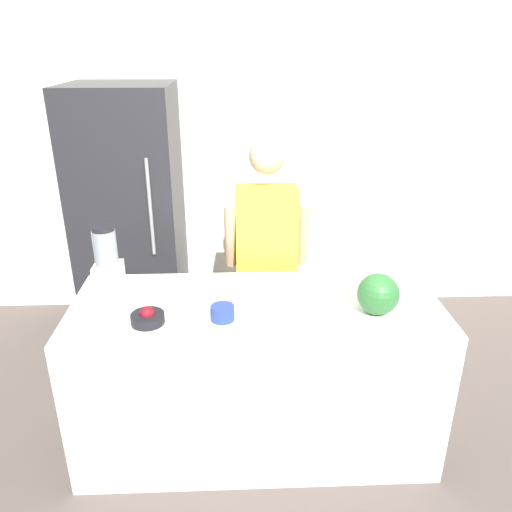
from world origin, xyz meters
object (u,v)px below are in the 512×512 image
bowl_small_blue (223,313)px  blender (107,258)px  bowl_cherries (148,317)px  person (266,264)px  bowl_cream (185,320)px  watermelon (378,294)px  refrigerator (131,217)px

bowl_small_blue → blender: (-0.64, 0.42, 0.12)m
bowl_cherries → blender: (-0.28, 0.44, 0.13)m
bowl_small_blue → bowl_cherries: bearing=-177.0°
person → bowl_cream: (-0.44, -0.82, 0.09)m
blender → watermelon: bearing=-16.2°
person → bowl_cream: size_ratio=14.67×
watermelon → bowl_small_blue: watermelon is taller
bowl_small_blue → blender: 0.77m
refrigerator → person: size_ratio=1.15×
refrigerator → person: 1.19m
watermelon → refrigerator: bearing=135.8°
watermelon → bowl_cherries: bearing=-178.5°
person → bowl_small_blue: size_ratio=13.98×
bowl_cream → blender: blender is taller
watermelon → bowl_cherries: 1.12m
bowl_cream → blender: bearing=134.6°
watermelon → blender: size_ratio=0.60×
bowl_cream → bowl_small_blue: 0.19m
refrigerator → bowl_small_blue: refrigerator is taller
refrigerator → bowl_cream: refrigerator is taller
refrigerator → bowl_cherries: bearing=-76.4°
refrigerator → bowl_small_blue: 1.61m
bowl_small_blue → person: bearing=71.4°
refrigerator → person: (0.97, -0.67, -0.10)m
watermelon → bowl_cream: size_ratio=1.85×
bowl_cream → person: bearing=61.9°
watermelon → bowl_cream: 0.95m
bowl_cherries → bowl_small_blue: bearing=3.0°
bowl_cherries → bowl_small_blue: 0.36m
person → bowl_cream: person is taller
refrigerator → person: bearing=-34.7°
bowl_cherries → blender: blender is taller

